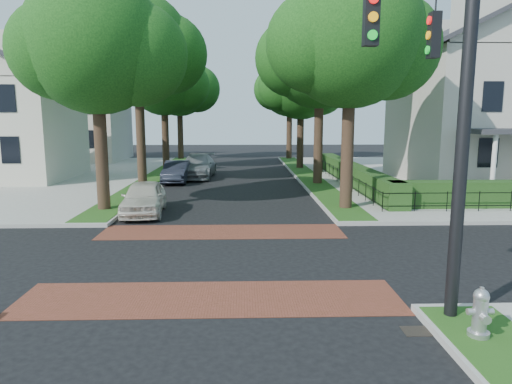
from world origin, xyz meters
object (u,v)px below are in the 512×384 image
traffic_signal (451,93)px  parked_car_middle (177,172)px  parked_car_rear (198,166)px  fire_hydrant (480,313)px  parked_car_front (144,198)px

traffic_signal → parked_car_middle: traffic_signal is taller
traffic_signal → parked_car_rear: size_ratio=1.43×
parked_car_middle → fire_hydrant: parked_car_middle is taller
traffic_signal → fire_hydrant: traffic_signal is taller
parked_car_front → fire_hydrant: (8.80, -12.08, -0.12)m
fire_hydrant → parked_car_front: bearing=106.5°
fire_hydrant → traffic_signal: bearing=85.7°
parked_car_front → parked_car_rear: parked_car_rear is taller
traffic_signal → fire_hydrant: (0.31, -1.14, -4.09)m
parked_car_middle → parked_car_rear: size_ratio=0.77×
parked_car_middle → fire_hydrant: 23.93m
parked_car_front → parked_car_middle: bearing=85.3°
parked_car_middle → parked_car_front: bearing=-90.0°
parked_car_middle → parked_car_rear: (1.15, 2.40, 0.10)m
traffic_signal → fire_hydrant: 4.26m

